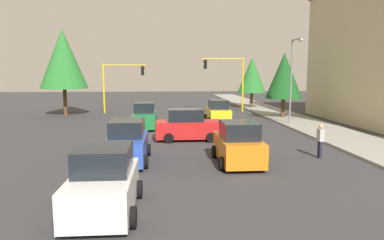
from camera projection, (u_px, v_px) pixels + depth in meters
The scene contains 16 objects.
ground_plane at pixel (180, 135), 23.76m from camera, with size 120.00×120.00×0.00m, color #353538.
sidewalk_kerb at pixel (300, 122), 29.48m from camera, with size 80.00×4.00×0.15m, color gray.
lane_arrow_near at pixel (107, 192), 12.16m from camera, with size 2.40×1.10×1.10m.
traffic_signal_far_left at pixel (227, 74), 37.48m from camera, with size 0.36×4.59×5.91m.
traffic_signal_far_right at pixel (121, 78), 36.69m from camera, with size 0.36×4.59×5.22m.
street_lamp_curbside at pixel (293, 71), 27.45m from camera, with size 2.15×0.28×7.00m.
tree_roadside_far at pixel (252, 75), 41.73m from camera, with size 3.39×3.39×6.16m.
tree_roadside_mid at pixel (284, 76), 31.89m from camera, with size 3.36×3.36×6.11m.
tree_opposite_side at pixel (63, 59), 34.06m from camera, with size 4.65×4.65×8.53m.
car_red at pixel (188, 126), 21.70m from camera, with size 2.04×4.15×1.98m.
car_green at pixel (145, 117), 26.44m from camera, with size 3.83×2.01×1.98m.
car_orange at pixel (238, 145), 15.98m from camera, with size 3.82×2.09×1.98m.
car_blue at pixel (127, 143), 16.30m from camera, with size 3.99×2.06×1.98m.
car_yellow at pixel (218, 112), 29.57m from camera, with size 4.07×2.03×1.98m.
car_white at pixel (104, 183), 10.32m from camera, with size 3.73×2.10×1.98m.
pedestrian_crossing at pixel (320, 140), 17.02m from camera, with size 0.40×0.24×1.70m.
Camera 1 is at (23.42, -0.91, 4.13)m, focal length 32.33 mm.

